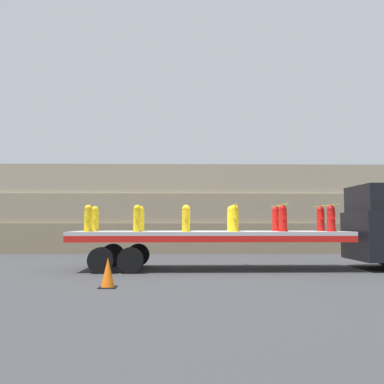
# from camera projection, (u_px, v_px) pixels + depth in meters

# --- Properties ---
(ground_plane) EXTENTS (120.00, 120.00, 0.00)m
(ground_plane) POSITION_uv_depth(u_px,v_px,m) (209.00, 269.00, 14.32)
(ground_plane) COLOR #38383A
(rock_cliff) EXTENTS (60.00, 3.30, 4.61)m
(rock_cliff) POSITION_uv_depth(u_px,v_px,m) (199.00, 209.00, 23.40)
(rock_cliff) COLOR #84755B
(rock_cliff) RESTS_ON ground_plane
(flatbed_trailer) EXTENTS (9.12, 2.53, 1.27)m
(flatbed_trailer) POSITION_uv_depth(u_px,v_px,m) (191.00, 238.00, 14.38)
(flatbed_trailer) COLOR #B2B2B7
(flatbed_trailer) RESTS_ON ground_plane
(fire_hydrant_yellow_near_0) EXTENTS (0.33, 0.47, 0.87)m
(fire_hydrant_yellow_near_0) POSITION_uv_depth(u_px,v_px,m) (88.00, 218.00, 13.83)
(fire_hydrant_yellow_near_0) COLOR gold
(fire_hydrant_yellow_near_0) RESTS_ON flatbed_trailer
(fire_hydrant_yellow_far_0) EXTENTS (0.33, 0.47, 0.87)m
(fire_hydrant_yellow_far_0) POSITION_uv_depth(u_px,v_px,m) (95.00, 219.00, 14.89)
(fire_hydrant_yellow_far_0) COLOR gold
(fire_hydrant_yellow_far_0) RESTS_ON flatbed_trailer
(fire_hydrant_yellow_near_1) EXTENTS (0.33, 0.47, 0.87)m
(fire_hydrant_yellow_near_1) POSITION_uv_depth(u_px,v_px,m) (137.00, 219.00, 13.86)
(fire_hydrant_yellow_near_1) COLOR gold
(fire_hydrant_yellow_near_1) RESTS_ON flatbed_trailer
(fire_hydrant_yellow_far_1) EXTENTS (0.33, 0.47, 0.87)m
(fire_hydrant_yellow_far_1) POSITION_uv_depth(u_px,v_px,m) (141.00, 219.00, 14.92)
(fire_hydrant_yellow_far_1) COLOR gold
(fire_hydrant_yellow_far_1) RESTS_ON flatbed_trailer
(fire_hydrant_yellow_near_2) EXTENTS (0.33, 0.47, 0.87)m
(fire_hydrant_yellow_near_2) POSITION_uv_depth(u_px,v_px,m) (186.00, 219.00, 13.89)
(fire_hydrant_yellow_near_2) COLOR gold
(fire_hydrant_yellow_near_2) RESTS_ON flatbed_trailer
(fire_hydrant_yellow_far_2) EXTENTS (0.33, 0.47, 0.87)m
(fire_hydrant_yellow_far_2) POSITION_uv_depth(u_px,v_px,m) (186.00, 219.00, 14.95)
(fire_hydrant_yellow_far_2) COLOR gold
(fire_hydrant_yellow_far_2) RESTS_ON flatbed_trailer
(fire_hydrant_yellow_near_3) EXTENTS (0.33, 0.47, 0.87)m
(fire_hydrant_yellow_near_3) POSITION_uv_depth(u_px,v_px,m) (235.00, 219.00, 13.92)
(fire_hydrant_yellow_near_3) COLOR gold
(fire_hydrant_yellow_near_3) RESTS_ON flatbed_trailer
(fire_hydrant_yellow_far_3) EXTENTS (0.33, 0.47, 0.87)m
(fire_hydrant_yellow_far_3) POSITION_uv_depth(u_px,v_px,m) (231.00, 219.00, 14.98)
(fire_hydrant_yellow_far_3) COLOR gold
(fire_hydrant_yellow_far_3) RESTS_ON flatbed_trailer
(fire_hydrant_red_near_4) EXTENTS (0.33, 0.47, 0.87)m
(fire_hydrant_red_near_4) POSITION_uv_depth(u_px,v_px,m) (283.00, 219.00, 13.96)
(fire_hydrant_red_near_4) COLOR red
(fire_hydrant_red_near_4) RESTS_ON flatbed_trailer
(fire_hydrant_red_far_4) EXTENTS (0.33, 0.47, 0.87)m
(fire_hydrant_red_far_4) POSITION_uv_depth(u_px,v_px,m) (276.00, 219.00, 15.02)
(fire_hydrant_red_far_4) COLOR red
(fire_hydrant_red_far_4) RESTS_ON flatbed_trailer
(fire_hydrant_red_near_5) EXTENTS (0.33, 0.47, 0.87)m
(fire_hydrant_red_near_5) POSITION_uv_depth(u_px,v_px,m) (331.00, 219.00, 13.99)
(fire_hydrant_red_near_5) COLOR red
(fire_hydrant_red_near_5) RESTS_ON flatbed_trailer
(fire_hydrant_red_far_5) EXTENTS (0.33, 0.47, 0.87)m
(fire_hydrant_red_far_5) POSITION_uv_depth(u_px,v_px,m) (321.00, 219.00, 15.05)
(fire_hydrant_red_far_5) COLOR red
(fire_hydrant_red_far_5) RESTS_ON flatbed_trailer
(cargo_strap_rear) EXTENTS (0.05, 2.62, 0.01)m
(cargo_strap_rear) POSITION_uv_depth(u_px,v_px,m) (233.00, 205.00, 14.49)
(cargo_strap_rear) COLOR yellow
(cargo_strap_rear) RESTS_ON fire_hydrant_yellow_near_3
(cargo_strap_middle) EXTENTS (0.05, 2.62, 0.01)m
(cargo_strap_middle) POSITION_uv_depth(u_px,v_px,m) (279.00, 205.00, 14.52)
(cargo_strap_middle) COLOR yellow
(cargo_strap_middle) RESTS_ON fire_hydrant_red_near_4
(cargo_strap_front) EXTENTS (0.05, 2.62, 0.01)m
(cargo_strap_front) POSITION_uv_depth(u_px,v_px,m) (325.00, 205.00, 14.55)
(cargo_strap_front) COLOR yellow
(cargo_strap_front) RESTS_ON fire_hydrant_red_near_5
(traffic_cone) EXTENTS (0.41, 0.41, 0.72)m
(traffic_cone) POSITION_uv_depth(u_px,v_px,m) (108.00, 273.00, 10.26)
(traffic_cone) COLOR black
(traffic_cone) RESTS_ON ground_plane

